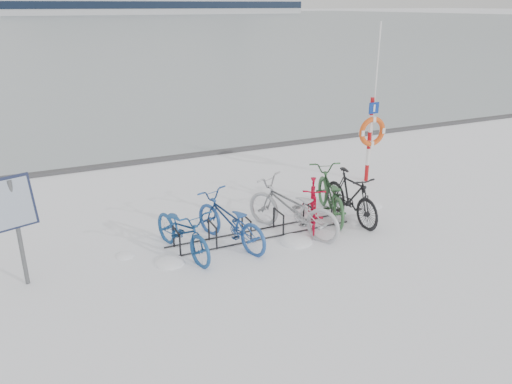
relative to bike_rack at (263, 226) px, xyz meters
name	(u,v)px	position (x,y,z in m)	size (l,w,h in m)	color
ground	(263,234)	(0.00, 0.00, -0.18)	(900.00, 900.00, 0.00)	white
ice_sheet	(29,20)	(0.00, 155.00, -0.17)	(400.00, 298.00, 0.02)	#96A1AA
quay_edge	(180,157)	(0.00, 5.90, -0.13)	(400.00, 0.25, 0.10)	#3F3F42
bike_rack	(263,226)	(0.00, 0.00, 0.00)	(4.00, 0.48, 0.46)	black
info_board	(14,209)	(-4.42, -0.09, 1.19)	(0.68, 0.42, 1.90)	#595B5E
lifebuoy_station	(372,132)	(3.93, 1.78, 1.17)	(0.78, 0.22, 4.03)	#AA0D12
bike_0	(182,229)	(-1.70, -0.10, 0.32)	(0.66, 1.89, 0.99)	navy
bike_1	(230,219)	(-0.76, -0.10, 0.34)	(0.69, 1.98, 1.04)	#214A92
bike_2	(292,206)	(0.58, -0.16, 0.40)	(0.77, 2.21, 1.16)	#ADB0B4
bike_3	(313,203)	(1.18, 0.00, 0.32)	(0.47, 1.66, 1.00)	#B2041F
bike_4	(330,192)	(1.79, 0.30, 0.36)	(0.72, 2.07, 1.08)	#2D5931
bike_5	(351,195)	(2.07, -0.08, 0.38)	(0.53, 1.87, 1.12)	black
snow_drifts	(288,231)	(0.55, -0.08, -0.18)	(6.14, 1.92, 0.23)	white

